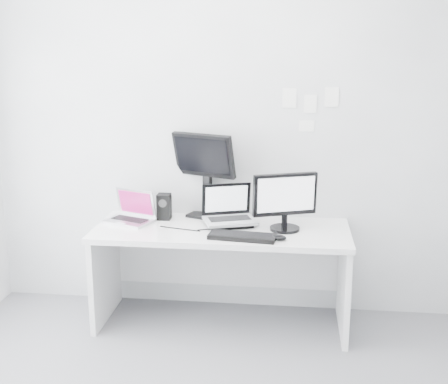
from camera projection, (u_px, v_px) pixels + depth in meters
The scene contains 13 objects.
back_wall at pixel (227, 134), 4.35m from camera, with size 3.60×3.60×0.00m, color silver.
desk at pixel (222, 277), 4.25m from camera, with size 1.80×0.70×0.73m, color white.
macbook at pixel (128, 206), 4.27m from camera, with size 0.33×0.25×0.25m, color #ACACB1.
speaker at pixel (164, 207), 4.36m from camera, with size 0.10×0.10×0.19m, color black.
dell_laptop at pixel (230, 206), 4.18m from camera, with size 0.36×0.28×0.30m, color #A9ABB0.
rear_monitor at pixel (205, 174), 4.36m from camera, with size 0.48×0.17×0.66m, color black.
samsung_monitor at pixel (285, 201), 4.07m from camera, with size 0.46×0.21×0.42m, color black.
keyboard at pixel (242, 236), 3.93m from camera, with size 0.45×0.16×0.03m, color black.
mouse at pixel (278, 237), 3.90m from camera, with size 0.11×0.07×0.04m, color black.
wall_note_0 at pixel (289, 98), 4.23m from camera, with size 0.10×0.00×0.14m, color white.
wall_note_1 at pixel (310, 104), 4.22m from camera, with size 0.09×0.00×0.13m, color white.
wall_note_2 at pixel (332, 97), 4.19m from camera, with size 0.10×0.00×0.14m, color white.
wall_note_3 at pixel (307, 126), 4.26m from camera, with size 0.11×0.00×0.08m, color white.
Camera 1 is at (0.49, -2.70, 1.98)m, focal length 47.22 mm.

